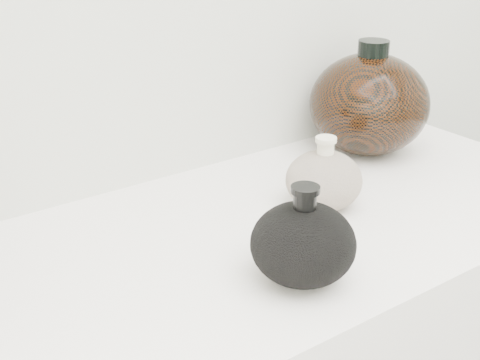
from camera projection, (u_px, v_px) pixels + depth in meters
black_gourd_vase at (303, 243)px, 0.83m from camera, size 0.15×0.15×0.13m
cream_gourd_vase at (324, 180)px, 1.03m from camera, size 0.12×0.12×0.12m
right_round_pot at (369, 103)px, 1.23m from camera, size 0.26×0.26×0.21m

